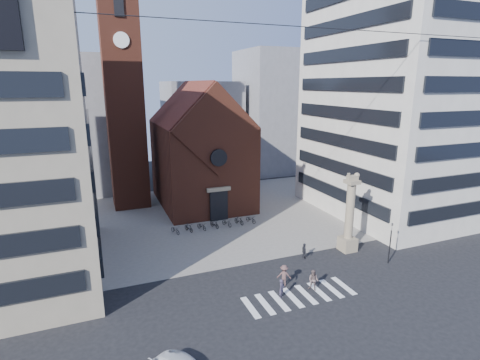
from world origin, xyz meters
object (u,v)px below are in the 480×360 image
pedestrian_1 (313,280)px  scooter_0 (175,230)px  pedestrian_2 (304,251)px  pedestrian_0 (282,289)px  lion_column (349,220)px  traffic_light (390,242)px

pedestrian_1 → scooter_0: 19.04m
pedestrian_1 → pedestrian_2: bearing=120.1°
pedestrian_0 → pedestrian_2: pedestrian_2 is taller
lion_column → scooter_0: lion_column is taller
pedestrian_0 → scooter_0: 17.88m
scooter_0 → pedestrian_1: bearing=-84.0°
lion_column → traffic_light: (1.99, -4.00, -1.17)m
pedestrian_0 → scooter_0: bearing=68.2°
lion_column → traffic_light: 4.62m
lion_column → traffic_light: bearing=-63.5°
traffic_light → pedestrian_0: (-12.99, -1.60, -1.45)m
pedestrian_2 → scooter_0: (-10.95, 11.45, -0.34)m
lion_column → pedestrian_0: bearing=-153.0°
lion_column → traffic_light: lion_column is taller
lion_column → scooter_0: (-16.36, 11.45, -2.94)m
lion_column → pedestrian_1: bearing=-144.6°
traffic_light → pedestrian_1: bearing=-170.9°
traffic_light → pedestrian_1: traffic_light is taller
pedestrian_0 → scooter_0: size_ratio=0.94×
traffic_light → scooter_0: 24.06m
traffic_light → pedestrian_0: bearing=-173.0°
lion_column → pedestrian_2: (-5.41, 0.00, -2.61)m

